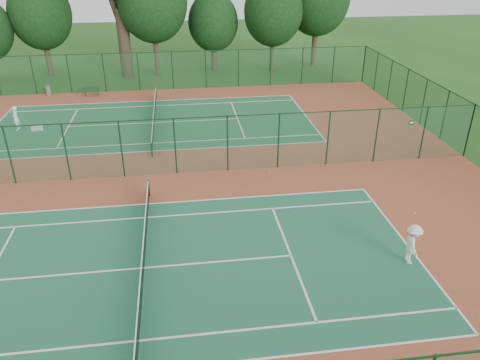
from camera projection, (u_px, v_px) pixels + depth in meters
name	position (u px, v px, depth m)	size (l,w,h in m)	color
ground	(151.00, 175.00, 27.88)	(120.00, 120.00, 0.00)	#23551A
red_pad	(151.00, 175.00, 27.88)	(40.00, 36.00, 0.01)	brown
court_near	(145.00, 268.00, 19.95)	(23.77, 10.97, 0.01)	#1F6443
court_far	(155.00, 123.00, 35.80)	(23.77, 10.97, 0.01)	#1F6239
fence_north	(156.00, 71.00, 42.93)	(40.00, 0.09, 3.50)	#1B522B
fence_east	(469.00, 131.00, 29.51)	(0.09, 36.00, 3.50)	#194D2A
fence_divider	(149.00, 148.00, 27.08)	(40.00, 0.09, 3.50)	#1A4F30
tennis_net_near	(143.00, 258.00, 19.71)	(0.10, 12.90, 0.97)	#133619
tennis_net_far	(154.00, 116.00, 35.56)	(0.10, 12.90, 0.97)	#133419
player_near	(413.00, 244.00, 19.89)	(1.20, 0.69, 1.85)	silver
player_far	(16.00, 118.00, 34.12)	(0.64, 0.42, 1.76)	white
trash_bin	(48.00, 91.00, 41.92)	(0.48, 0.48, 0.86)	gray
bench	(91.00, 91.00, 41.81)	(1.41, 0.50, 0.85)	#12341B
kit_bag	(37.00, 128.00, 34.32)	(0.80, 0.30, 0.30)	silver
stray_ball_a	(269.00, 172.00, 28.12)	(0.07, 0.07, 0.07)	yellow
stray_ball_b	(228.00, 174.00, 27.86)	(0.06, 0.06, 0.06)	#B2D130
stray_ball_c	(121.00, 180.00, 27.24)	(0.06, 0.06, 0.06)	#C4D832
evergreen_row	(163.00, 73.00, 49.30)	(39.00, 5.00, 12.00)	black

